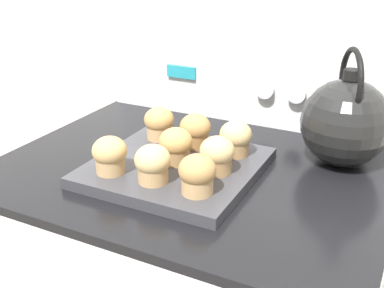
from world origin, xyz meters
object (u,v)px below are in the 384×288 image
(muffin_r2_c1, at_px, (195,130))
(muffin_r0_c0, at_px, (110,155))
(muffin_r2_c0, at_px, (159,123))
(muffin_r0_c2, at_px, (197,174))
(muffin_r1_c1, at_px, (176,145))
(muffin_r0_c1, at_px, (153,164))
(muffin_r1_c2, at_px, (217,155))
(tea_kettle, at_px, (345,121))
(muffin_r2_c2, at_px, (236,138))
(muffin_pan, at_px, (176,167))

(muffin_r2_c1, bearing_deg, muffin_r0_c0, -115.41)
(muffin_r0_c0, distance_m, muffin_r2_c0, 0.18)
(muffin_r0_c2, relative_size, muffin_r1_c1, 1.00)
(muffin_r0_c1, height_order, muffin_r2_c0, same)
(muffin_r1_c2, relative_size, muffin_r2_c0, 1.00)
(muffin_r0_c0, bearing_deg, tea_kettle, 37.53)
(muffin_r1_c1, bearing_deg, muffin_r0_c1, -88.24)
(muffin_r2_c1, bearing_deg, muffin_r1_c1, -88.85)
(muffin_r0_c0, distance_m, muffin_r1_c2, 0.20)
(muffin_r0_c0, xyz_separation_m, muffin_r2_c2, (0.18, 0.18, 0.00))
(muffin_r0_c0, distance_m, tea_kettle, 0.46)
(muffin_r0_c2, distance_m, muffin_r1_c1, 0.13)
(muffin_r1_c1, distance_m, muffin_r2_c2, 0.12)
(muffin_r1_c1, bearing_deg, muffin_r1_c2, -2.52)
(muffin_r0_c1, bearing_deg, muffin_r1_c1, 91.76)
(muffin_r0_c0, xyz_separation_m, muffin_r1_c2, (0.18, 0.09, 0.00))
(muffin_pan, xyz_separation_m, muffin_r1_c1, (-0.00, 0.00, 0.05))
(muffin_r1_c1, bearing_deg, muffin_pan, -86.74)
(muffin_r0_c2, relative_size, muffin_r2_c0, 1.00)
(muffin_r1_c1, distance_m, tea_kettle, 0.34)
(tea_kettle, bearing_deg, muffin_r0_c0, -142.47)
(muffin_r0_c1, distance_m, muffin_r2_c2, 0.20)
(tea_kettle, bearing_deg, muffin_r1_c2, -134.68)
(muffin_pan, distance_m, muffin_r1_c2, 0.10)
(muffin_r0_c1, height_order, muffin_r1_c1, same)
(muffin_r1_c2, relative_size, tea_kettle, 0.30)
(muffin_r0_c0, xyz_separation_m, muffin_r2_c1, (0.09, 0.18, 0.00))
(muffin_r0_c2, bearing_deg, muffin_r0_c1, 178.95)
(muffin_pan, height_order, tea_kettle, tea_kettle)
(muffin_r2_c1, height_order, tea_kettle, tea_kettle)
(muffin_r0_c2, height_order, tea_kettle, tea_kettle)
(muffin_r2_c2, distance_m, tea_kettle, 0.22)
(muffin_r0_c0, xyz_separation_m, tea_kettle, (0.37, 0.28, 0.03))
(muffin_r1_c1, relative_size, muffin_r2_c1, 1.00)
(muffin_r2_c2, relative_size, tea_kettle, 0.30)
(muffin_r1_c2, bearing_deg, tea_kettle, 45.32)
(muffin_r0_c2, distance_m, muffin_r2_c0, 0.26)
(muffin_r0_c1, relative_size, muffin_r2_c1, 1.00)
(muffin_r1_c1, xyz_separation_m, tea_kettle, (0.28, 0.19, 0.03))
(muffin_r2_c0, distance_m, muffin_r2_c1, 0.09)
(muffin_r0_c0, relative_size, muffin_r0_c1, 1.00)
(muffin_pan, relative_size, tea_kettle, 1.30)
(muffin_r1_c1, relative_size, muffin_r2_c2, 1.00)
(muffin_r1_c2, bearing_deg, muffin_r2_c0, 151.98)
(muffin_r2_c0, bearing_deg, muffin_r2_c2, -1.65)
(muffin_pan, bearing_deg, muffin_r0_c1, -88.26)
(muffin_r0_c1, relative_size, muffin_r0_c2, 1.00)
(muffin_r2_c0, bearing_deg, muffin_r1_c1, -45.30)
(muffin_r2_c0, height_order, tea_kettle, tea_kettle)
(muffin_r1_c2, bearing_deg, muffin_r1_c1, 177.48)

